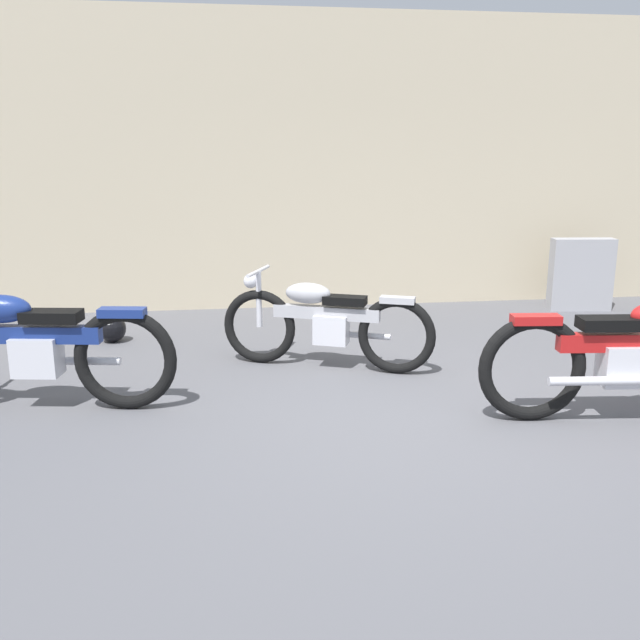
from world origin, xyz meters
name	(u,v)px	position (x,y,z in m)	size (l,w,h in m)	color
ground_plane	(413,423)	(0.00, 0.00, 0.00)	(40.00, 40.00, 0.00)	#56565B
building_wall	(330,163)	(0.00, 4.05, 1.75)	(18.00, 0.30, 3.49)	beige
stone_marker	(581,275)	(2.96, 3.26, 0.44)	(0.74, 0.20, 0.88)	#9E9EA3
helmet	(112,329)	(-2.47, 2.53, 0.14)	(0.28, 0.28, 0.28)	black
motorcycle_blue	(27,347)	(-2.79, 0.69, 0.48)	(2.20, 0.64, 0.99)	black
motorcycle_red	(635,356)	(1.58, -0.13, 0.48)	(2.21, 0.62, 0.99)	black
motorcycle_silver	(325,322)	(-0.45, 1.39, 0.42)	(1.83, 0.90, 0.87)	black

